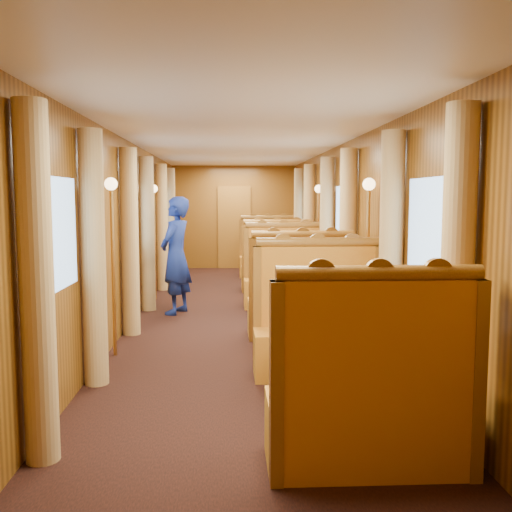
{
  "coord_description": "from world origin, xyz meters",
  "views": [
    {
      "loc": [
        -0.14,
        -7.97,
        1.74
      ],
      "look_at": [
        0.18,
        -1.32,
        1.05
      ],
      "focal_mm": 40.0,
      "sensor_mm": 36.0,
      "label": 1
    }
  ],
  "objects": [
    {
      "name": "wall_left",
      "position": [
        -1.5,
        0.0,
        1.25
      ],
      "size": [
        0.01,
        12.0,
        2.5
      ],
      "primitive_type": null,
      "rotation": [
        1.57,
        0.0,
        1.57
      ],
      "color": "brown",
      "rests_on": "floor"
    },
    {
      "name": "window_left_mid",
      "position": [
        -1.49,
        0.0,
        1.45
      ],
      "size": [
        0.01,
        1.2,
        0.9
      ],
      "primitive_type": null,
      "rotation": [
        1.57,
        0.0,
        1.57
      ],
      "color": "#82ADE2",
      "rests_on": "wall_left"
    },
    {
      "name": "sconce_right_aft",
      "position": [
        1.4,
        1.75,
        1.38
      ],
      "size": [
        0.14,
        0.14,
        1.95
      ],
      "color": "#BF8C3F",
      "rests_on": "floor"
    },
    {
      "name": "curtain_left_mid_b",
      "position": [
        -1.38,
        0.78,
        1.18
      ],
      "size": [
        0.22,
        0.22,
        2.35
      ],
      "primitive_type": "cylinder",
      "color": "tan",
      "rests_on": "floor"
    },
    {
      "name": "teapot_left",
      "position": [
        0.55,
        -3.63,
        0.82
      ],
      "size": [
        0.18,
        0.14,
        0.15
      ],
      "primitive_type": null,
      "rotation": [
        0.0,
        0.0,
        -0.02
      ],
      "color": "silver",
      "rests_on": "tea_tray"
    },
    {
      "name": "steward",
      "position": [
        -0.93,
        0.51,
        0.87
      ],
      "size": [
        0.62,
        0.75,
        1.75
      ],
      "primitive_type": "imported",
      "rotation": [
        0.0,
        0.0,
        -1.94
      ],
      "color": "navy",
      "rests_on": "floor"
    },
    {
      "name": "curtain_left_far_a",
      "position": [
        -1.38,
        2.72,
        1.18
      ],
      "size": [
        0.22,
        0.22,
        2.35
      ],
      "primitive_type": "cylinder",
      "color": "tan",
      "rests_on": "floor"
    },
    {
      "name": "wall_far",
      "position": [
        0.0,
        6.0,
        1.25
      ],
      "size": [
        3.0,
        0.01,
        2.5
      ],
      "primitive_type": null,
      "rotation": [
        1.57,
        0.0,
        0.0
      ],
      "color": "brown",
      "rests_on": "floor"
    },
    {
      "name": "floor",
      "position": [
        0.0,
        0.0,
        0.0
      ],
      "size": [
        3.0,
        12.0,
        0.01
      ],
      "primitive_type": null,
      "color": "black",
      "rests_on": "ground"
    },
    {
      "name": "teapot_right",
      "position": [
        0.73,
        -3.6,
        0.82
      ],
      "size": [
        0.2,
        0.17,
        0.14
      ],
      "primitive_type": null,
      "rotation": [
        0.0,
        0.0,
        0.27
      ],
      "color": "silver",
      "rests_on": "tea_tray"
    },
    {
      "name": "tea_tray",
      "position": [
        0.65,
        -3.52,
        0.76
      ],
      "size": [
        0.4,
        0.34,
        0.01
      ],
      "primitive_type": "cube",
      "rotation": [
        0.0,
        0.0,
        0.26
      ],
      "color": "silver",
      "rests_on": "table_near"
    },
    {
      "name": "banquette_mid_aft",
      "position": [
        0.75,
        1.01,
        0.42
      ],
      "size": [
        1.3,
        0.55,
        1.34
      ],
      "color": "#A54612",
      "rests_on": "floor"
    },
    {
      "name": "table_far",
      "position": [
        0.75,
        3.5,
        0.38
      ],
      "size": [
        1.05,
        0.72,
        0.75
      ],
      "primitive_type": "cube",
      "color": "white",
      "rests_on": "floor"
    },
    {
      "name": "banquette_far_aft",
      "position": [
        0.75,
        4.51,
        0.42
      ],
      "size": [
        1.3,
        0.55,
        1.34
      ],
      "color": "#A54612",
      "rests_on": "floor"
    },
    {
      "name": "banquette_near_aft",
      "position": [
        0.75,
        -2.49,
        0.42
      ],
      "size": [
        1.3,
        0.55,
        1.34
      ],
      "color": "#A54612",
      "rests_on": "floor"
    },
    {
      "name": "rose_vase_mid",
      "position": [
        0.76,
        -0.03,
        0.93
      ],
      "size": [
        0.06,
        0.06,
        0.36
      ],
      "rotation": [
        0.0,
        0.0,
        0.1
      ],
      "color": "silver",
      "rests_on": "table_mid"
    },
    {
      "name": "wall_near",
      "position": [
        0.0,
        -6.0,
        1.25
      ],
      "size": [
        3.0,
        0.01,
        2.5
      ],
      "primitive_type": null,
      "rotation": [
        -1.57,
        0.0,
        0.0
      ],
      "color": "brown",
      "rests_on": "floor"
    },
    {
      "name": "curtain_left_mid_a",
      "position": [
        -1.38,
        -0.78,
        1.18
      ],
      "size": [
        0.22,
        0.22,
        2.35
      ],
      "primitive_type": "cylinder",
      "color": "tan",
      "rests_on": "floor"
    },
    {
      "name": "curtain_left_near_b",
      "position": [
        -1.38,
        -2.72,
        1.18
      ],
      "size": [
        0.22,
        0.22,
        2.35
      ],
      "primitive_type": "cylinder",
      "color": "tan",
      "rests_on": "floor"
    },
    {
      "name": "curtain_right_near_a",
      "position": [
        1.38,
        -4.28,
        1.18
      ],
      "size": [
        0.22,
        0.22,
        2.35
      ],
      "primitive_type": "cylinder",
      "color": "tan",
      "rests_on": "floor"
    },
    {
      "name": "fruit_plate",
      "position": [
        1.05,
        -3.6,
        0.77
      ],
      "size": [
        0.21,
        0.21,
        0.05
      ],
      "rotation": [
        0.0,
        0.0,
        -0.15
      ],
      "color": "white",
      "rests_on": "table_near"
    },
    {
      "name": "window_right_mid",
      "position": [
        1.49,
        0.0,
        1.45
      ],
      "size": [
        0.01,
        1.2,
        0.9
      ],
      "primitive_type": null,
      "rotation": [
        1.57,
        0.0,
        -1.57
      ],
      "color": "#82ADE2",
      "rests_on": "wall_right"
    },
    {
      "name": "window_right_near",
      "position": [
        1.49,
        -3.5,
        1.45
      ],
      "size": [
        0.01,
        1.2,
        0.9
      ],
      "primitive_type": null,
      "rotation": [
        1.57,
        0.0,
        -1.57
      ],
      "color": "#82ADE2",
      "rests_on": "wall_right"
    },
    {
      "name": "curtain_left_near_a",
      "position": [
        -1.38,
        -4.28,
        1.18
      ],
      "size": [
        0.22,
        0.22,
        2.35
      ],
      "primitive_type": "cylinder",
      "color": "tan",
      "rests_on": "floor"
    },
    {
      "name": "sconce_left_fore",
      "position": [
        -1.4,
        -1.75,
        1.38
      ],
      "size": [
        0.14,
        0.14,
        1.95
      ],
      "color": "#BF8C3F",
      "rests_on": "floor"
    },
    {
      "name": "window_right_far",
      "position": [
        1.49,
        3.5,
        1.45
      ],
      "size": [
        0.01,
        1.2,
        0.9
      ],
      "primitive_type": null,
      "rotation": [
        1.57,
        0.0,
        -1.57
      ],
      "color": "#82ADE2",
      "rests_on": "wall_right"
    },
    {
      "name": "sconce_right_fore",
      "position": [
        1.4,
        -1.75,
        1.38
      ],
      "size": [
        0.14,
        0.14,
        1.95
      ],
      "color": "#BF8C3F",
      "rests_on": "floor"
    },
    {
      "name": "curtain_right_mid_b",
      "position": [
        1.38,
        0.78,
        1.18
      ],
      "size": [
        0.22,
        0.22,
        2.35
      ],
      "primitive_type": "cylinder",
      "color": "tan",
      "rests_on": "floor"
    },
    {
      "name": "wall_right",
      "position": [
        1.5,
        0.0,
        1.25
      ],
      "size": [
        0.01,
        12.0,
        2.5
      ],
      "primitive_type": null,
      "rotation": [
        1.57,
        0.0,
        -1.57
      ],
      "color": "brown",
      "rests_on": "floor"
    },
    {
      "name": "curtain_right_near_b",
      "position": [
        1.38,
        -2.72,
        1.18
      ],
      "size": [
        0.22,
        0.22,
        2.35
      ],
      "primitive_type": "cylinder",
      "color": "tan",
      "rests_on": "floor"
    },
    {
      "name": "curtain_right_mid_a",
      "position": [
        1.38,
        -0.78,
        1.18
      ],
      "size": [
        0.22,
        0.22,
        2.35
      ],
      "primitive_type": "cylinder",
      "color": "tan",
      "rests_on": "floor"
    },
    {
      "name": "curtain_left_far_b",
      "position": [
        -1.38,
        4.28,
        1.18
      ],
      "size": [
        0.22,
        0.22,
        2.35
      ],
      "primitive_type": "cylinder",
      "color": "tan",
      "rests_on": "floor"
    },
    {
      "name": "curtain_right_far_b",
      "position": [
        1.38,
        4.28,
        1.18
      ],
      "size": [
        0.22,
        0.22,
        2.35
      ],
      "primitive_type": "cylinder",
      "color": "tan",
      "rests_on": "floor"
    },
    {
      "name": "banquette_mid_fwd",
      "position": [
        0.75,
        -1.01,
        0.42
      ],
      "size": [
        1.3,
        0.55,
        1.34
      ],
      "color": "#A54612",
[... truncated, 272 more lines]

